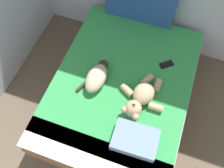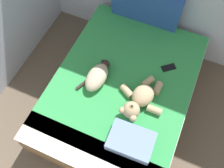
# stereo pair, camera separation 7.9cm
# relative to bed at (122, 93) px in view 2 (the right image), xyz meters

# --- Properties ---
(bed) EXTENTS (1.44, 1.92, 0.50)m
(bed) POSITION_rel_bed_xyz_m (0.00, 0.00, 0.00)
(bed) COLOR olive
(bed) RESTS_ON ground_plane
(patterned_cushion) EXTENTS (0.80, 0.10, 0.42)m
(patterned_cushion) POSITION_rel_bed_xyz_m (-0.10, 0.89, 0.46)
(patterned_cushion) COLOR #264C99
(patterned_cushion) RESTS_ON bed
(cat) EXTENTS (0.26, 0.42, 0.15)m
(cat) POSITION_rel_bed_xyz_m (-0.25, -0.08, 0.32)
(cat) COLOR #C6B293
(cat) RESTS_ON bed
(teddy_bear) EXTENTS (0.47, 0.55, 0.18)m
(teddy_bear) POSITION_rel_bed_xyz_m (0.24, -0.16, 0.33)
(teddy_bear) COLOR tan
(teddy_bear) RESTS_ON bed
(cell_phone) EXTENTS (0.16, 0.15, 0.01)m
(cell_phone) POSITION_rel_bed_xyz_m (0.38, 0.35, 0.26)
(cell_phone) COLOR black
(cell_phone) RESTS_ON bed
(throw_pillow) EXTENTS (0.41, 0.30, 0.11)m
(throw_pillow) POSITION_rel_bed_xyz_m (0.30, -0.56, 0.31)
(throw_pillow) COLOR #728CB7
(throw_pillow) RESTS_ON bed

